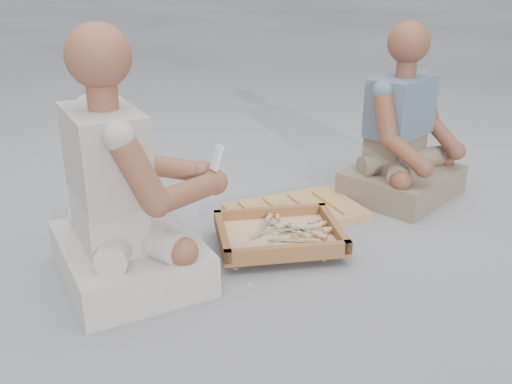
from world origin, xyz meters
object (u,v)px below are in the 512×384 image
object	(u,v)px
carved_panel	(296,212)
craftsman	(123,198)
tool_tray	(279,235)
companion	(404,141)

from	to	relation	value
carved_panel	craftsman	bearing A→B (deg)	-158.90
tool_tray	companion	size ratio (longest dim) A/B	0.64
craftsman	companion	world-z (taller)	craftsman
tool_tray	craftsman	world-z (taller)	craftsman
tool_tray	craftsman	size ratio (longest dim) A/B	0.59
craftsman	companion	size ratio (longest dim) A/B	1.09
tool_tray	craftsman	xyz separation A→B (m)	(-0.65, -0.03, 0.27)
companion	tool_tray	bearing A→B (deg)	-4.79
carved_panel	tool_tray	size ratio (longest dim) A/B	1.07
carved_panel	tool_tray	world-z (taller)	tool_tray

